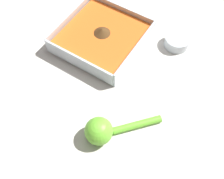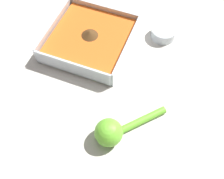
% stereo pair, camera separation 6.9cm
% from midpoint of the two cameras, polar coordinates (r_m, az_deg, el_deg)
% --- Properties ---
extents(ground_plane, '(4.00, 4.00, 0.00)m').
position_cam_midpoint_polar(ground_plane, '(0.81, -4.46, 8.91)').
color(ground_plane, beige).
extents(square_dish, '(0.24, 0.24, 0.06)m').
position_cam_midpoint_polar(square_dish, '(0.81, -7.37, 10.39)').
color(square_dish, silver).
rests_on(square_dish, ground_plane).
extents(spice_bowl, '(0.08, 0.08, 0.03)m').
position_cam_midpoint_polar(spice_bowl, '(0.84, 8.76, 11.90)').
color(spice_bowl, silver).
rests_on(spice_bowl, ground_plane).
extents(lemon_squeezer, '(0.16, 0.15, 0.07)m').
position_cam_midpoint_polar(lemon_squeezer, '(0.64, -2.91, -9.27)').
color(lemon_squeezer, '#6BC633').
rests_on(lemon_squeezer, ground_plane).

